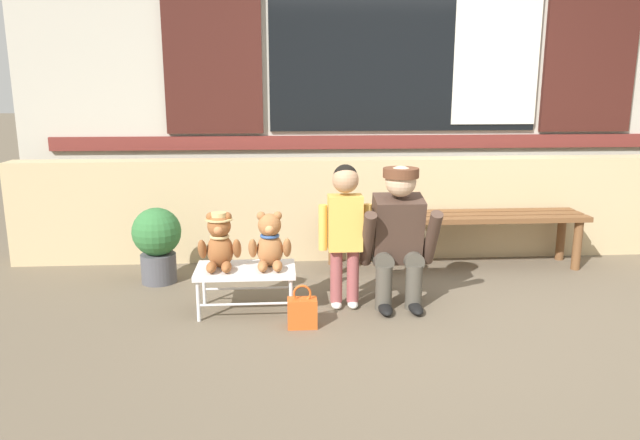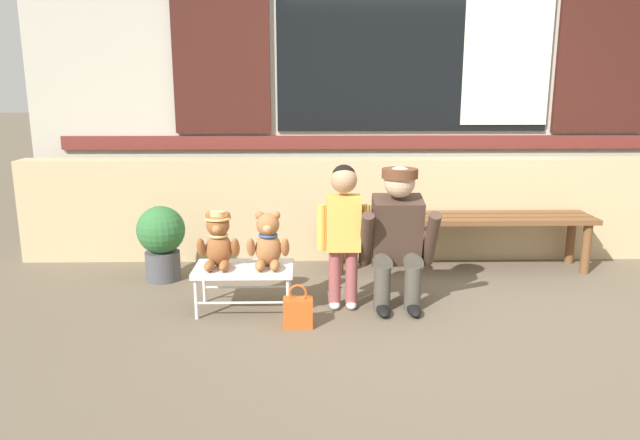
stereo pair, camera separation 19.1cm
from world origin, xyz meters
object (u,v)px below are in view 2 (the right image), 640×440
object	(u,v)px
child_standing	(344,221)
small_display_bench	(244,271)
teddy_bear_plain	(268,242)
teddy_bear_with_hat	(218,241)
handbag_on_ground	(298,312)
adult_crouching	(398,237)
potted_plant	(161,239)
wooden_bench_long	(460,224)

from	to	relation	value
child_standing	small_display_bench	bearing A→B (deg)	-177.26
teddy_bear_plain	child_standing	world-z (taller)	child_standing
teddy_bear_with_hat	handbag_on_ground	distance (m)	0.70
adult_crouching	potted_plant	bearing A→B (deg)	160.83
child_standing	potted_plant	size ratio (longest dim) A/B	1.68
adult_crouching	teddy_bear_with_hat	bearing A→B (deg)	-177.48
wooden_bench_long	adult_crouching	bearing A→B (deg)	-127.11
wooden_bench_long	handbag_on_ground	bearing A→B (deg)	-137.78
teddy_bear_with_hat	handbag_on_ground	bearing A→B (deg)	-29.24
handbag_on_ground	teddy_bear_plain	bearing A→B (deg)	124.10
teddy_bear_with_hat	child_standing	world-z (taller)	child_standing
teddy_bear_plain	adult_crouching	world-z (taller)	adult_crouching
wooden_bench_long	adult_crouching	size ratio (longest dim) A/B	2.21
potted_plant	handbag_on_ground	bearing A→B (deg)	-41.77
potted_plant	teddy_bear_with_hat	bearing A→B (deg)	-50.64
wooden_bench_long	handbag_on_ground	size ratio (longest dim) A/B	7.72
child_standing	potted_plant	xyz separation A→B (m)	(-1.34, 0.61, -0.27)
wooden_bench_long	small_display_bench	size ratio (longest dim) A/B	3.28
potted_plant	teddy_bear_plain	bearing A→B (deg)	-37.20
small_display_bench	teddy_bear_plain	xyz separation A→B (m)	(0.16, 0.00, 0.20)
child_standing	potted_plant	distance (m)	1.49
small_display_bench	handbag_on_ground	world-z (taller)	small_display_bench
small_display_bench	adult_crouching	world-z (taller)	adult_crouching
teddy_bear_with_hat	adult_crouching	size ratio (longest dim) A/B	0.38
wooden_bench_long	teddy_bear_with_hat	bearing A→B (deg)	-154.11
adult_crouching	handbag_on_ground	size ratio (longest dim) A/B	3.49
teddy_bear_plain	adult_crouching	bearing A→B (deg)	3.51
child_standing	teddy_bear_plain	bearing A→B (deg)	-176.53
wooden_bench_long	handbag_on_ground	world-z (taller)	wooden_bench_long
small_display_bench	wooden_bench_long	bearing A→B (deg)	28.12
child_standing	handbag_on_ground	world-z (taller)	child_standing
handbag_on_ground	potted_plant	size ratio (longest dim) A/B	0.48
wooden_bench_long	teddy_bear_with_hat	world-z (taller)	teddy_bear_with_hat
wooden_bench_long	teddy_bear_with_hat	xyz separation A→B (m)	(-1.79, -0.87, 0.10)
teddy_bear_with_hat	potted_plant	bearing A→B (deg)	129.36
child_standing	handbag_on_ground	distance (m)	0.66
teddy_bear_plain	handbag_on_ground	bearing A→B (deg)	-55.90
small_display_bench	teddy_bear_with_hat	size ratio (longest dim) A/B	1.76
potted_plant	adult_crouching	bearing A→B (deg)	-19.17
child_standing	adult_crouching	distance (m)	0.38
adult_crouching	small_display_bench	bearing A→B (deg)	-176.96
teddy_bear_plain	child_standing	xyz separation A→B (m)	(0.49, 0.03, 0.13)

